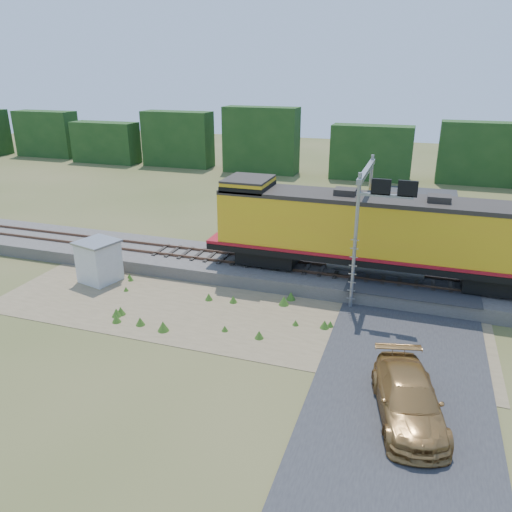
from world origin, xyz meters
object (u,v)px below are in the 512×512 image
(locomotive, at_px, (373,232))
(signal_gantry, at_px, (370,200))
(car, at_px, (409,399))
(shed, at_px, (99,261))

(locomotive, bearing_deg, signal_gantry, -109.82)
(signal_gantry, xyz_separation_m, car, (2.95, -10.52, -4.69))
(locomotive, height_order, shed, locomotive)
(car, bearing_deg, locomotive, 90.51)
(signal_gantry, bearing_deg, car, -74.35)
(signal_gantry, relative_size, car, 1.35)
(signal_gantry, height_order, car, signal_gantry)
(shed, height_order, signal_gantry, signal_gantry)
(locomotive, relative_size, signal_gantry, 2.70)
(signal_gantry, bearing_deg, locomotive, 70.18)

